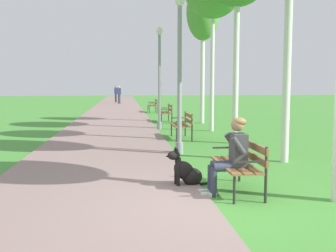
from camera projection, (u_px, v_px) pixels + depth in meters
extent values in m
plane|color=#478E38|center=(224.00, 206.00, 5.93)|extent=(120.00, 120.00, 0.00)
cube|color=gray|center=(116.00, 109.00, 29.45)|extent=(3.66, 60.00, 0.04)
cube|color=olive|center=(225.00, 165.00, 6.66)|extent=(0.14, 1.50, 0.04)
cube|color=olive|center=(235.00, 165.00, 6.68)|extent=(0.14, 1.50, 0.04)
cube|color=olive|center=(245.00, 165.00, 6.70)|extent=(0.14, 1.50, 0.04)
cube|color=olive|center=(252.00, 156.00, 6.70)|extent=(0.04, 1.50, 0.11)
cube|color=olive|center=(252.00, 145.00, 6.68)|extent=(0.04, 1.50, 0.11)
cylinder|color=#2D2B28|center=(214.00, 170.00, 7.37)|extent=(0.04, 0.04, 0.45)
cylinder|color=#2D2B28|center=(240.00, 158.00, 7.40)|extent=(0.04, 0.04, 0.85)
cube|color=#2D2B28|center=(225.00, 148.00, 7.35)|extent=(0.45, 0.04, 0.03)
cylinder|color=#2D2B28|center=(234.00, 189.00, 6.00)|extent=(0.04, 0.04, 0.45)
cylinder|color=#2D2B28|center=(266.00, 175.00, 6.03)|extent=(0.04, 0.04, 0.85)
cube|color=#2D2B28|center=(248.00, 162.00, 5.98)|extent=(0.45, 0.04, 0.03)
cube|color=olive|center=(175.00, 125.00, 13.20)|extent=(0.14, 1.50, 0.04)
cube|color=olive|center=(180.00, 125.00, 13.22)|extent=(0.14, 1.50, 0.04)
cube|color=olive|center=(185.00, 125.00, 13.24)|extent=(0.14, 1.50, 0.04)
cube|color=olive|center=(188.00, 121.00, 13.24)|extent=(0.04, 1.50, 0.11)
cube|color=olive|center=(189.00, 115.00, 13.22)|extent=(0.04, 1.50, 0.11)
cylinder|color=#2D2B28|center=(171.00, 130.00, 13.90)|extent=(0.04, 0.04, 0.45)
cylinder|color=#2D2B28|center=(185.00, 124.00, 13.93)|extent=(0.04, 0.04, 0.85)
cube|color=#2D2B28|center=(177.00, 118.00, 13.88)|extent=(0.45, 0.04, 0.03)
cylinder|color=#2D2B28|center=(177.00, 135.00, 12.54)|extent=(0.04, 0.04, 0.45)
cylinder|color=#2D2B28|center=(192.00, 128.00, 12.57)|extent=(0.04, 0.04, 0.85)
cube|color=#2D2B28|center=(183.00, 122.00, 12.52)|extent=(0.45, 0.04, 0.03)
cube|color=olive|center=(161.00, 113.00, 19.07)|extent=(0.14, 1.50, 0.04)
cube|color=olive|center=(164.00, 113.00, 19.09)|extent=(0.14, 1.50, 0.04)
cube|color=olive|center=(168.00, 113.00, 19.11)|extent=(0.14, 1.50, 0.04)
cube|color=olive|center=(170.00, 110.00, 19.11)|extent=(0.04, 1.50, 0.11)
cube|color=olive|center=(170.00, 106.00, 19.09)|extent=(0.04, 1.50, 0.11)
cylinder|color=#2D2B28|center=(159.00, 116.00, 19.77)|extent=(0.04, 0.04, 0.45)
cylinder|color=#2D2B28|center=(169.00, 112.00, 19.80)|extent=(0.04, 0.04, 0.85)
cube|color=#2D2B28|center=(163.00, 108.00, 19.75)|extent=(0.45, 0.04, 0.03)
cylinder|color=#2D2B28|center=(161.00, 119.00, 18.41)|extent=(0.04, 0.04, 0.45)
cylinder|color=#2D2B28|center=(172.00, 114.00, 18.44)|extent=(0.04, 0.04, 0.85)
cube|color=#2D2B28|center=(166.00, 110.00, 18.39)|extent=(0.45, 0.04, 0.03)
cube|color=olive|center=(149.00, 106.00, 25.56)|extent=(0.14, 1.50, 0.04)
cube|color=olive|center=(152.00, 105.00, 25.58)|extent=(0.14, 1.50, 0.04)
cube|color=olive|center=(155.00, 105.00, 25.60)|extent=(0.14, 1.50, 0.04)
cube|color=olive|center=(156.00, 103.00, 25.60)|extent=(0.04, 1.50, 0.11)
cube|color=olive|center=(156.00, 100.00, 25.58)|extent=(0.04, 1.50, 0.11)
cylinder|color=#2D2B28|center=(148.00, 108.00, 26.26)|extent=(0.04, 0.04, 0.45)
cylinder|color=#2D2B28|center=(155.00, 105.00, 26.30)|extent=(0.04, 0.04, 0.85)
cube|color=#2D2B28|center=(151.00, 102.00, 26.24)|extent=(0.45, 0.04, 0.03)
cylinder|color=#2D2B28|center=(149.00, 110.00, 24.90)|extent=(0.04, 0.04, 0.45)
cylinder|color=#2D2B28|center=(157.00, 106.00, 24.93)|extent=(0.04, 0.04, 0.85)
cube|color=#2D2B28|center=(153.00, 103.00, 24.88)|extent=(0.45, 0.04, 0.03)
cylinder|color=#33384C|center=(224.00, 165.00, 6.58)|extent=(0.42, 0.14, 0.14)
cylinder|color=#33384C|center=(211.00, 179.00, 6.58)|extent=(0.11, 0.11, 0.47)
cube|color=silver|center=(206.00, 191.00, 6.59)|extent=(0.24, 0.09, 0.07)
cylinder|color=#33384C|center=(227.00, 167.00, 6.38)|extent=(0.42, 0.14, 0.14)
cylinder|color=#33384C|center=(214.00, 182.00, 6.38)|extent=(0.11, 0.11, 0.47)
cube|color=silver|center=(208.00, 195.00, 6.40)|extent=(0.24, 0.09, 0.07)
cube|color=#3F3F42|center=(238.00, 150.00, 6.48)|extent=(0.22, 0.36, 0.52)
cylinder|color=#3F3F42|center=(231.00, 142.00, 6.66)|extent=(0.25, 0.09, 0.30)
cylinder|color=#3F3F42|center=(238.00, 145.00, 6.26)|extent=(0.25, 0.09, 0.30)
sphere|color=#A37556|center=(238.00, 125.00, 6.44)|extent=(0.21, 0.21, 0.21)
ellipsoid|color=olive|center=(239.00, 122.00, 6.43)|extent=(0.22, 0.23, 0.14)
ellipsoid|color=black|center=(192.00, 177.00, 7.09)|extent=(0.41, 0.35, 0.32)
ellipsoid|color=black|center=(184.00, 170.00, 7.03)|extent=(0.53, 0.31, 0.48)
ellipsoid|color=black|center=(187.00, 168.00, 7.04)|extent=(0.39, 0.26, 0.27)
cylinder|color=black|center=(176.00, 176.00, 7.05)|extent=(0.06, 0.06, 0.38)
cylinder|color=black|center=(178.00, 177.00, 6.94)|extent=(0.06, 0.06, 0.38)
cylinder|color=black|center=(178.00, 163.00, 6.98)|extent=(0.14, 0.19, 0.19)
ellipsoid|color=black|center=(174.00, 155.00, 6.94)|extent=(0.24, 0.18, 0.16)
cone|color=black|center=(168.00, 156.00, 6.91)|extent=(0.12, 0.11, 0.09)
cone|color=black|center=(175.00, 149.00, 6.99)|extent=(0.06, 0.06, 0.09)
cone|color=black|center=(177.00, 150.00, 6.90)|extent=(0.06, 0.06, 0.09)
cylinder|color=black|center=(203.00, 184.00, 7.16)|extent=(0.28, 0.10, 0.04)
cylinder|color=gray|center=(179.00, 148.00, 10.38)|extent=(0.20, 0.20, 0.30)
cylinder|color=gray|center=(180.00, 81.00, 10.20)|extent=(0.11, 0.11, 3.73)
ellipsoid|color=silver|center=(180.00, 0.00, 10.00)|extent=(0.24, 0.24, 0.32)
cylinder|color=gray|center=(160.00, 125.00, 16.15)|extent=(0.20, 0.20, 0.30)
cylinder|color=gray|center=(160.00, 82.00, 15.98)|extent=(0.11, 0.11, 3.72)
ellipsoid|color=silver|center=(159.00, 31.00, 15.78)|extent=(0.24, 0.24, 0.32)
cylinder|color=silver|center=(287.00, 65.00, 9.08)|extent=(0.18, 0.18, 4.39)
cylinder|color=silver|center=(236.00, 69.00, 12.00)|extent=(0.17, 0.17, 4.44)
cylinder|color=silver|center=(212.00, 69.00, 15.26)|extent=(0.15, 0.15, 4.67)
cylinder|color=silver|center=(202.00, 77.00, 18.43)|extent=(0.19, 0.19, 4.25)
ellipsoid|color=#569E42|center=(203.00, 12.00, 18.14)|extent=(1.49, 1.61, 2.53)
cylinder|color=#383842|center=(119.00, 99.00, 36.93)|extent=(0.22, 0.22, 0.88)
cube|color=navy|center=(119.00, 91.00, 36.85)|extent=(0.32, 0.20, 0.56)
sphere|color=beige|center=(119.00, 87.00, 36.81)|extent=(0.20, 0.20, 0.20)
cylinder|color=#383842|center=(116.00, 98.00, 39.52)|extent=(0.22, 0.22, 0.88)
cube|color=navy|center=(116.00, 91.00, 39.45)|extent=(0.32, 0.20, 0.56)
sphere|color=#A37556|center=(116.00, 87.00, 39.41)|extent=(0.20, 0.20, 0.20)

